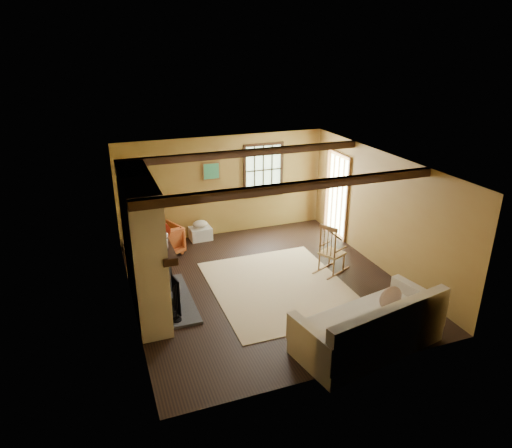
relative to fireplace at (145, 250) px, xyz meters
name	(u,v)px	position (x,y,z in m)	size (l,w,h in m)	color
ground	(266,284)	(2.23, 0.00, -1.10)	(5.50, 5.50, 0.00)	black
room_envelope	(272,199)	(2.45, 0.26, 0.53)	(5.02, 5.52, 2.44)	olive
fireplace	(145,250)	(0.00, 0.00, 0.00)	(1.02, 2.30, 2.40)	brown
rug	(279,287)	(2.43, -0.20, -1.10)	(2.50, 3.00, 0.01)	tan
rocking_chair	(331,252)	(3.66, 0.03, -0.66)	(0.86, 0.68, 1.05)	tan
sofa	(371,330)	(3.00, -2.41, -0.77)	(2.47, 1.44, 0.94)	beige
firewood_pile	(140,243)	(0.14, 2.52, -0.97)	(0.75, 0.14, 0.27)	brown
laundry_basket	(201,233)	(1.56, 2.55, -0.95)	(0.50, 0.38, 0.30)	silver
basket_pillow	(200,224)	(1.56, 2.55, -0.71)	(0.36, 0.29, 0.18)	beige
armchair	(163,240)	(0.61, 2.05, -0.77)	(0.70, 0.72, 0.66)	#BF6026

